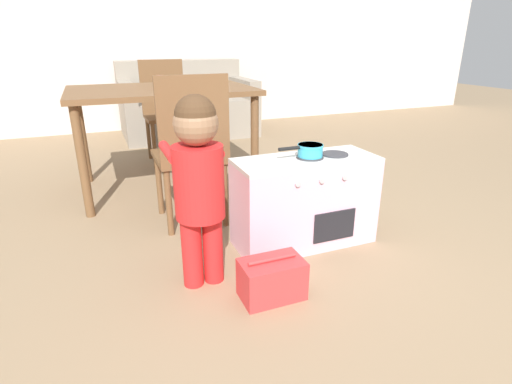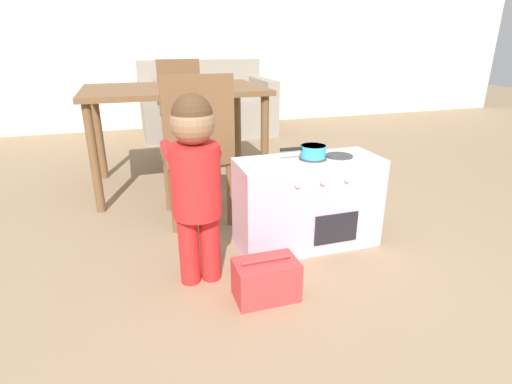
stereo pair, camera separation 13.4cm
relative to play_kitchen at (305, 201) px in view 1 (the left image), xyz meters
The scene contains 11 objects.
ground_plane 0.79m from the play_kitchen, 109.84° to the right, with size 16.00×16.00×0.00m, color #8E7556.
wall_back 3.60m from the play_kitchen, 94.28° to the left, with size 10.00×0.06×2.60m.
play_kitchen is the anchor object (origin of this frame).
toy_pot 0.28m from the play_kitchen, ahead, with size 0.24×0.13×0.06m.
child_figure 0.70m from the play_kitchen, 164.37° to the right, with size 0.24×0.36×0.85m.
toy_basket 0.56m from the play_kitchen, 132.86° to the right, with size 0.27×0.17×0.19m.
dining_table 1.34m from the play_kitchen, 114.26° to the left, with size 1.25×0.84×0.74m.
dining_chair_near 0.71m from the play_kitchen, 137.81° to the left, with size 0.39×0.39×0.89m.
dining_chair_far 1.97m from the play_kitchen, 101.16° to the left, with size 0.39×0.39×0.89m.
couch 2.95m from the play_kitchen, 89.35° to the left, with size 1.47×0.92×0.82m.
cup_on_table 1.42m from the play_kitchen, 113.17° to the left, with size 0.08×0.08×0.08m.
Camera 1 is at (-0.73, -1.02, 1.05)m, focal length 28.00 mm.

